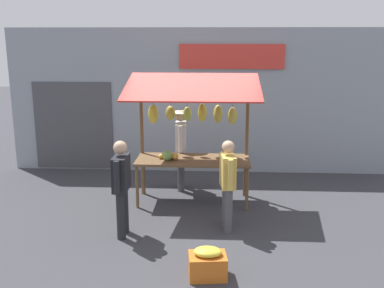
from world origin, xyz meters
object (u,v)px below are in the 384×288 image
object	(u,v)px
vendor_with_sunhat	(181,143)
shopper_in_striped_shirt	(121,182)
shopper_with_ponytail	(228,180)
market_stall	(192,125)
produce_crate_near	(208,264)

from	to	relation	value
vendor_with_sunhat	shopper_in_striped_shirt	world-z (taller)	vendor_with_sunhat
shopper_with_ponytail	vendor_with_sunhat	bearing A→B (deg)	17.52
market_stall	shopper_with_ponytail	bearing A→B (deg)	116.38
vendor_with_sunhat	market_stall	bearing A→B (deg)	18.27
shopper_with_ponytail	produce_crate_near	xyz separation A→B (m)	(0.29, 1.59, -0.69)
market_stall	produce_crate_near	distance (m)	3.26
vendor_with_sunhat	shopper_in_striped_shirt	distance (m)	2.50
produce_crate_near	vendor_with_sunhat	bearing A→B (deg)	-79.79
vendor_with_sunhat	produce_crate_near	world-z (taller)	vendor_with_sunhat
shopper_in_striped_shirt	market_stall	bearing A→B (deg)	-31.48
market_stall	shopper_with_ponytail	size ratio (longest dim) A/B	1.61
produce_crate_near	shopper_in_striped_shirt	bearing A→B (deg)	-41.39
shopper_with_ponytail	produce_crate_near	bearing A→B (deg)	162.37
vendor_with_sunhat	shopper_in_striped_shirt	size ratio (longest dim) A/B	1.07
vendor_with_sunhat	shopper_in_striped_shirt	xyz separation A→B (m)	(0.77, 2.38, -0.10)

